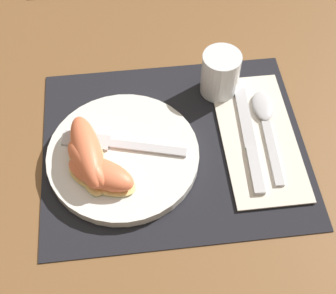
# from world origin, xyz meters

# --- Properties ---
(ground_plane) EXTENTS (3.00, 3.00, 0.00)m
(ground_plane) POSITION_xyz_m (0.00, 0.00, 0.00)
(ground_plane) COLOR brown
(placemat) EXTENTS (0.41, 0.34, 0.00)m
(placemat) POSITION_xyz_m (0.00, 0.00, 0.00)
(placemat) COLOR black
(placemat) RESTS_ON ground_plane
(plate) EXTENTS (0.23, 0.23, 0.02)m
(plate) POSITION_xyz_m (-0.08, -0.02, 0.01)
(plate) COLOR white
(plate) RESTS_ON placemat
(juice_glass) EXTENTS (0.06, 0.06, 0.08)m
(juice_glass) POSITION_xyz_m (0.09, 0.11, 0.04)
(juice_glass) COLOR silver
(juice_glass) RESTS_ON placemat
(napkin) EXTENTS (0.12, 0.25, 0.00)m
(napkin) POSITION_xyz_m (0.14, -0.00, 0.01)
(napkin) COLOR silver
(napkin) RESTS_ON placemat
(knife) EXTENTS (0.03, 0.20, 0.01)m
(knife) POSITION_xyz_m (0.12, -0.01, 0.01)
(knife) COLOR #BCBCC1
(knife) RESTS_ON napkin
(spoon) EXTENTS (0.04, 0.18, 0.01)m
(spoon) POSITION_xyz_m (0.15, 0.03, 0.01)
(spoon) COLOR #BCBCC1
(spoon) RESTS_ON napkin
(fork) EXTENTS (0.19, 0.07, 0.00)m
(fork) POSITION_xyz_m (-0.09, -0.00, 0.02)
(fork) COLOR #BCBCC1
(fork) RESTS_ON plate
(citrus_wedge_0) EXTENTS (0.07, 0.14, 0.05)m
(citrus_wedge_0) POSITION_xyz_m (-0.13, -0.02, 0.04)
(citrus_wedge_0) COLOR #F4DB84
(citrus_wedge_0) RESTS_ON plate
(citrus_wedge_1) EXTENTS (0.08, 0.10, 0.04)m
(citrus_wedge_1) POSITION_xyz_m (-0.13, -0.04, 0.04)
(citrus_wedge_1) COLOR #F4DB84
(citrus_wedge_1) RESTS_ON plate
(citrus_wedge_2) EXTENTS (0.12, 0.10, 0.03)m
(citrus_wedge_2) POSITION_xyz_m (-0.11, -0.06, 0.03)
(citrus_wedge_2) COLOR #F4DB84
(citrus_wedge_2) RESTS_ON plate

